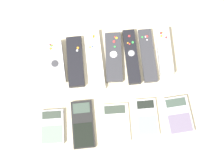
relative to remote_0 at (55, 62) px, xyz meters
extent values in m
plane|color=beige|center=(0.19, -0.13, -0.01)|extent=(3.00, 3.00, 0.00)
cube|color=#B7B7BC|center=(0.00, 0.00, 0.00)|extent=(0.07, 0.16, 0.02)
cylinder|color=#38383D|center=(0.00, -0.01, 0.01)|extent=(0.02, 0.02, 0.00)
cylinder|color=orange|center=(0.00, 0.06, 0.01)|extent=(0.01, 0.01, 0.00)
cylinder|color=red|center=(-0.01, 0.06, 0.01)|extent=(0.01, 0.01, 0.00)
cylinder|color=green|center=(-0.01, 0.06, 0.01)|extent=(0.01, 0.01, 0.00)
cylinder|color=orange|center=(-0.01, 0.05, 0.01)|extent=(0.01, 0.01, 0.00)
cube|color=black|center=(0.07, 0.00, 0.00)|extent=(0.05, 0.18, 0.02)
cylinder|color=silver|center=(0.08, 0.03, 0.01)|extent=(0.01, 0.01, 0.00)
cylinder|color=orange|center=(0.08, 0.04, 0.01)|extent=(0.01, 0.01, 0.00)
cube|color=white|center=(0.14, 0.00, 0.00)|extent=(0.06, 0.22, 0.02)
cylinder|color=blue|center=(0.13, 0.04, 0.01)|extent=(0.01, 0.01, 0.00)
cylinder|color=orange|center=(0.14, 0.08, 0.01)|extent=(0.01, 0.01, 0.00)
cylinder|color=orange|center=(0.14, 0.08, 0.01)|extent=(0.01, 0.01, 0.00)
cylinder|color=yellow|center=(0.12, 0.04, 0.01)|extent=(0.01, 0.01, 0.00)
cube|color=#333338|center=(0.20, 0.00, 0.00)|extent=(0.07, 0.18, 0.02)
cylinder|color=silver|center=(0.20, 0.01, 0.01)|extent=(0.03, 0.03, 0.00)
cylinder|color=red|center=(0.21, 0.05, 0.01)|extent=(0.01, 0.01, 0.00)
cylinder|color=green|center=(0.21, 0.03, 0.01)|extent=(0.01, 0.01, 0.00)
cylinder|color=red|center=(0.21, 0.07, 0.01)|extent=(0.01, 0.01, 0.00)
cylinder|color=yellow|center=(0.22, 0.07, 0.01)|extent=(0.01, 0.01, 0.00)
cube|color=black|center=(0.27, -0.01, 0.00)|extent=(0.04, 0.20, 0.02)
cylinder|color=#99999E|center=(0.27, 0.00, 0.01)|extent=(0.02, 0.02, 0.00)
cylinder|color=orange|center=(0.26, 0.04, 0.01)|extent=(0.01, 0.01, 0.00)
cylinder|color=green|center=(0.27, 0.04, 0.01)|extent=(0.01, 0.01, 0.00)
cylinder|color=red|center=(0.26, 0.04, 0.01)|extent=(0.01, 0.01, 0.00)
cylinder|color=red|center=(0.27, 0.07, 0.01)|extent=(0.01, 0.01, 0.00)
cube|color=#333338|center=(0.32, -0.01, 0.00)|extent=(0.05, 0.20, 0.02)
cylinder|color=red|center=(0.33, 0.06, 0.01)|extent=(0.01, 0.01, 0.00)
cylinder|color=green|center=(0.31, 0.06, 0.01)|extent=(0.01, 0.01, 0.00)
cylinder|color=silver|center=(0.32, 0.06, 0.01)|extent=(0.01, 0.01, 0.00)
cylinder|color=silver|center=(0.33, 0.05, 0.01)|extent=(0.01, 0.01, 0.00)
cube|color=#B7B7BC|center=(0.38, 0.00, 0.00)|extent=(0.05, 0.17, 0.03)
cylinder|color=red|center=(0.38, 0.07, 0.02)|extent=(0.01, 0.01, 0.00)
cylinder|color=orange|center=(0.38, 0.07, 0.02)|extent=(0.01, 0.01, 0.00)
cylinder|color=orange|center=(0.38, 0.05, 0.02)|extent=(0.01, 0.01, 0.00)
cylinder|color=red|center=(0.39, 0.05, 0.02)|extent=(0.01, 0.01, 0.00)
cube|color=#B2B2B7|center=(-0.02, -0.22, 0.00)|extent=(0.08, 0.11, 0.02)
cube|color=#333D33|center=(-0.02, -0.18, 0.00)|extent=(0.06, 0.03, 0.00)
cube|color=slate|center=(-0.02, -0.25, 0.00)|extent=(0.07, 0.06, 0.00)
cube|color=black|center=(0.08, -0.22, 0.00)|extent=(0.07, 0.16, 0.01)
cube|color=#38473D|center=(0.08, -0.17, 0.00)|extent=(0.06, 0.03, 0.00)
cube|color=black|center=(0.08, -0.26, 0.00)|extent=(0.06, 0.08, 0.00)
cube|color=silver|center=(0.18, -0.23, -0.01)|extent=(0.09, 0.13, 0.01)
cube|color=#333D33|center=(0.19, -0.19, 0.00)|extent=(0.07, 0.03, 0.00)
cube|color=#A58293|center=(0.18, -0.26, 0.00)|extent=(0.08, 0.07, 0.00)
cube|color=silver|center=(0.29, -0.22, 0.00)|extent=(0.07, 0.12, 0.01)
cube|color=black|center=(0.29, -0.18, 0.00)|extent=(0.06, 0.03, 0.00)
cube|color=#7B86A4|center=(0.29, -0.25, 0.00)|extent=(0.06, 0.06, 0.00)
cube|color=#B2B2B7|center=(0.39, -0.23, 0.00)|extent=(0.09, 0.13, 0.02)
cube|color=#38473D|center=(0.39, -0.18, 0.01)|extent=(0.07, 0.03, 0.00)
cube|color=slate|center=(0.39, -0.25, 0.01)|extent=(0.08, 0.06, 0.00)
camera|label=1|loc=(0.16, -0.41, 1.01)|focal=50.00mm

